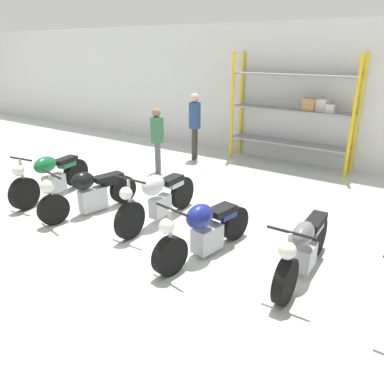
# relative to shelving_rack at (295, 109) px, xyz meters

# --- Properties ---
(ground_plane) EXTENTS (30.00, 30.00, 0.00)m
(ground_plane) POSITION_rel_shelving_rack_xyz_m (0.01, -5.10, -1.47)
(ground_plane) COLOR silver
(back_wall) EXTENTS (30.00, 0.08, 3.60)m
(back_wall) POSITION_rel_shelving_rack_xyz_m (0.01, 0.37, 0.33)
(back_wall) COLOR silver
(back_wall) RESTS_ON ground_plane
(shelving_rack) EXTENTS (3.23, 0.63, 2.85)m
(shelving_rack) POSITION_rel_shelving_rack_xyz_m (0.00, 0.00, 0.00)
(shelving_rack) COLOR yellow
(shelving_rack) RESTS_ON ground_plane
(motorcycle_green) EXTENTS (0.60, 2.07, 1.01)m
(motorcycle_green) POSITION_rel_shelving_rack_xyz_m (-3.29, -5.08, -1.02)
(motorcycle_green) COLOR black
(motorcycle_green) RESTS_ON ground_plane
(motorcycle_black) EXTENTS (0.74, 2.00, 0.95)m
(motorcycle_black) POSITION_rel_shelving_rack_xyz_m (-1.99, -5.20, -1.04)
(motorcycle_black) COLOR black
(motorcycle_black) RESTS_ON ground_plane
(motorcycle_silver) EXTENTS (0.65, 2.13, 1.03)m
(motorcycle_silver) POSITION_rel_shelving_rack_xyz_m (-0.67, -4.79, -0.99)
(motorcycle_silver) COLOR black
(motorcycle_silver) RESTS_ON ground_plane
(motorcycle_blue) EXTENTS (0.65, 2.00, 0.98)m
(motorcycle_blue) POSITION_rel_shelving_rack_xyz_m (0.63, -5.30, -1.05)
(motorcycle_blue) COLOR black
(motorcycle_blue) RESTS_ON ground_plane
(motorcycle_grey) EXTENTS (0.60, 1.99, 0.95)m
(motorcycle_grey) POSITION_rel_shelving_rack_xyz_m (2.03, -5.00, -1.05)
(motorcycle_grey) COLOR black
(motorcycle_grey) RESTS_ON ground_plane
(person_browsing) EXTENTS (0.42, 0.42, 1.82)m
(person_browsing) POSITION_rel_shelving_rack_xyz_m (-2.41, -1.02, -0.39)
(person_browsing) COLOR #38332D
(person_browsing) RESTS_ON ground_plane
(person_near_rack) EXTENTS (0.45, 0.45, 1.60)m
(person_near_rack) POSITION_rel_shelving_rack_xyz_m (-2.51, -2.53, -0.53)
(person_near_rack) COLOR #595960
(person_near_rack) RESTS_ON ground_plane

